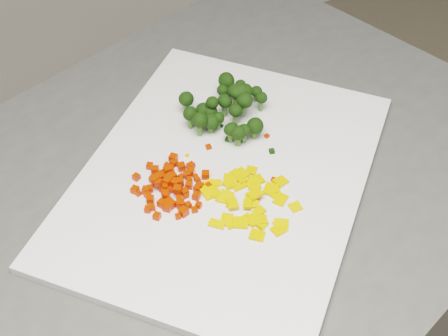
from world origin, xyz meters
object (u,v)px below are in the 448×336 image
carrot_pile (169,181)px  broccoli_pile (228,101)px  pepper_pile (252,199)px  cutting_board (224,176)px

carrot_pile → broccoli_pile: size_ratio=0.83×
carrot_pile → pepper_pile: carrot_pile is taller
pepper_pile → broccoli_pile: bearing=71.1°
cutting_board → carrot_pile: bearing=172.1°
cutting_board → pepper_pile: bearing=-85.1°
cutting_board → broccoli_pile: bearing=58.3°
pepper_pile → carrot_pile: bearing=138.0°
pepper_pile → broccoli_pile: broccoli_pile is taller
carrot_pile → broccoli_pile: broccoli_pile is taller
cutting_board → pepper_pile: 0.07m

